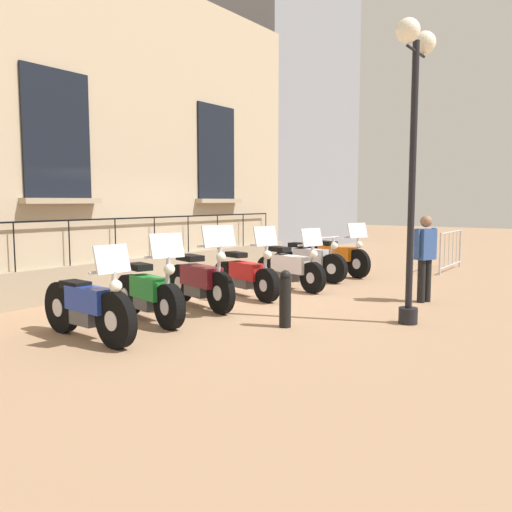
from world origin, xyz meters
TOP-DOWN VIEW (x-y plane):
  - ground_plane at (0.00, 0.00)m, footprint 60.00×60.00m
  - building_facade at (-2.67, 0.00)m, footprint 0.82×10.15m
  - motorcycle_blue at (0.37, -3.75)m, footprint 1.98×0.58m
  - motorcycle_green at (0.23, -2.54)m, footprint 1.89×0.78m
  - motorcycle_maroon at (0.16, -1.28)m, footprint 1.92×0.91m
  - motorcycle_red at (0.17, 0.00)m, footprint 1.95×0.84m
  - motorcycle_white at (0.37, 1.28)m, footprint 1.98×0.85m
  - motorcycle_silver at (0.11, 2.55)m, footprint 2.02×0.69m
  - motorcycle_orange at (0.20, 3.73)m, footprint 2.12×0.98m
  - lamppost at (3.48, -0.39)m, footprint 0.33×1.03m
  - crowd_barrier at (2.29, 6.16)m, footprint 0.09×2.05m
  - bollard at (2.10, -1.64)m, footprint 0.17×0.17m
  - pedestrian_standing at (3.12, 1.45)m, footprint 0.33×0.50m
  - distant_building at (-6.19, 10.38)m, footprint 4.74×6.67m

SIDE VIEW (x-z plane):
  - ground_plane at x=0.00m, z-range 0.00..0.00m
  - motorcycle_red at x=0.17m, z-range -0.28..1.10m
  - bollard at x=2.10m, z-range 0.00..0.84m
  - motorcycle_silver at x=0.11m, z-range -0.09..0.94m
  - motorcycle_green at x=0.23m, z-range -0.26..1.11m
  - motorcycle_white at x=0.37m, z-range -0.21..1.08m
  - motorcycle_blue at x=0.37m, z-range -0.21..1.08m
  - motorcycle_orange at x=0.20m, z-range -0.19..1.12m
  - motorcycle_maroon at x=0.16m, z-range -0.25..1.19m
  - crowd_barrier at x=2.29m, z-range 0.04..1.09m
  - pedestrian_standing at x=3.12m, z-range 0.09..1.66m
  - lamppost at x=3.48m, z-range 0.80..5.10m
  - building_facade at x=-2.67m, z-range -0.10..6.44m
  - distant_building at x=-6.19m, z-range 0.00..12.75m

